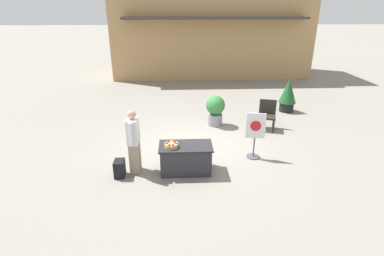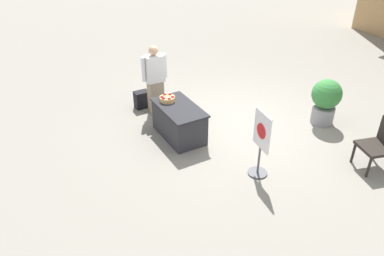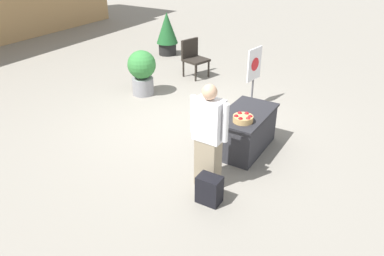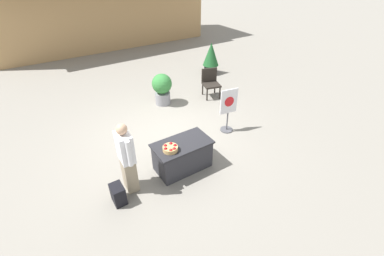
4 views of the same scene
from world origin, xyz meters
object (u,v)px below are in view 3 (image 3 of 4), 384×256
object	(u,v)px
person_visitor	(208,137)
poster_board	(253,76)
apple_basket	(243,118)
patio_chair	(193,56)
display_table	(245,131)
backpack	(209,189)
potted_plant_near_right	(167,32)
potted_plant_far_right	(142,70)

from	to	relation	value
person_visitor	poster_board	bearing A→B (deg)	12.99
apple_basket	patio_chair	size ratio (longest dim) A/B	0.34
display_table	backpack	world-z (taller)	display_table
patio_chair	potted_plant_near_right	bearing A→B (deg)	159.24
person_visitor	poster_board	xyz separation A→B (m)	(3.13, 0.60, -0.16)
poster_board	patio_chair	size ratio (longest dim) A/B	1.32
apple_basket	person_visitor	world-z (taller)	person_visitor
poster_board	patio_chair	bearing A→B (deg)	164.67
apple_basket	person_visitor	distance (m)	0.92
display_table	apple_basket	size ratio (longest dim) A/B	4.02
apple_basket	display_table	bearing A→B (deg)	14.76
poster_board	person_visitor	bearing A→B (deg)	-70.17
backpack	patio_chair	world-z (taller)	patio_chair
potted_plant_near_right	potted_plant_far_right	bearing A→B (deg)	-155.86
potted_plant_near_right	person_visitor	bearing A→B (deg)	-140.65
apple_basket	backpack	world-z (taller)	apple_basket
person_visitor	patio_chair	size ratio (longest dim) A/B	1.68
display_table	patio_chair	distance (m)	3.91
backpack	poster_board	xyz separation A→B (m)	(3.48, 0.83, 0.46)
display_table	potted_plant_far_right	bearing A→B (deg)	70.37
apple_basket	patio_chair	world-z (taller)	patio_chair
person_visitor	backpack	xyz separation A→B (m)	(-0.36, -0.22, -0.62)
display_table	patio_chair	xyz separation A→B (m)	(2.80, 2.72, 0.18)
potted_plant_near_right	patio_chair	bearing A→B (deg)	-126.87
backpack	potted_plant_near_right	distance (m)	7.33
display_table	backpack	distance (m)	1.63
apple_basket	potted_plant_far_right	size ratio (longest dim) A/B	0.31
potted_plant_near_right	potted_plant_far_right	xyz separation A→B (m)	(-2.98, -1.33, -0.11)
apple_basket	person_visitor	xyz separation A→B (m)	(-0.91, 0.14, 0.06)
display_table	poster_board	size ratio (longest dim) A/B	1.02
apple_basket	poster_board	size ratio (longest dim) A/B	0.25
display_table	potted_plant_far_right	xyz separation A→B (m)	(1.10, 3.09, 0.23)
apple_basket	patio_chair	distance (m)	4.22
backpack	poster_board	bearing A→B (deg)	13.36
person_visitor	patio_chair	bearing A→B (deg)	35.41
potted_plant_near_right	potted_plant_far_right	world-z (taller)	potted_plant_near_right
backpack	potted_plant_far_right	world-z (taller)	potted_plant_far_right
poster_board	potted_plant_near_right	size ratio (longest dim) A/B	0.99
poster_board	potted_plant_near_right	bearing A→B (deg)	158.54
backpack	poster_board	distance (m)	3.61
apple_basket	backpack	bearing A→B (deg)	-176.06
person_visitor	potted_plant_near_right	world-z (taller)	person_visitor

